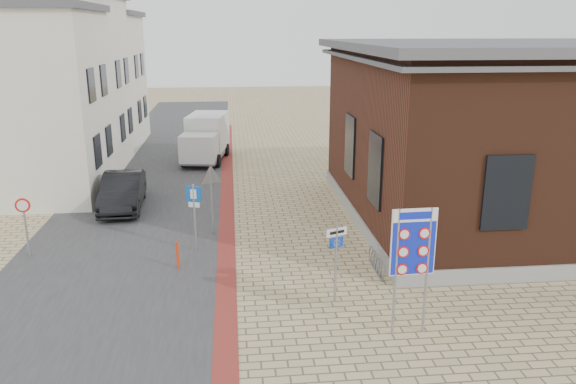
{
  "coord_description": "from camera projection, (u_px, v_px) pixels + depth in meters",
  "views": [
    {
      "loc": [
        -1.72,
        -13.55,
        7.28
      ],
      "look_at": [
        0.04,
        3.72,
        2.2
      ],
      "focal_mm": 35.0,
      "sensor_mm": 36.0,
      "label": 1
    }
  ],
  "objects": [
    {
      "name": "townhouse_far",
      "position": [
        84.0,
        79.0,
        35.82
      ],
      "size": [
        7.4,
        6.4,
        8.3
      ],
      "color": "white",
      "rests_on": "ground"
    },
    {
      "name": "box_truck",
      "position": [
        206.0,
        138.0,
        31.72
      ],
      "size": [
        2.69,
        5.15,
        2.56
      ],
      "rotation": [
        0.0,
        0.0,
        -0.16
      ],
      "color": "slate",
      "rests_on": "ground"
    },
    {
      "name": "speed_sign",
      "position": [
        25.0,
        219.0,
        18.24
      ],
      "size": [
        0.48,
        0.08,
        2.02
      ],
      "rotation": [
        0.0,
        0.0,
        0.11
      ],
      "color": "gray",
      "rests_on": "ground"
    },
    {
      "name": "bike_rack",
      "position": [
        376.0,
        263.0,
        17.43
      ],
      "size": [
        0.08,
        1.8,
        0.6
      ],
      "color": "slate",
      "rests_on": "ground"
    },
    {
      "name": "parking_sign",
      "position": [
        194.0,
        206.0,
        18.61
      ],
      "size": [
        0.51,
        0.19,
        2.36
      ],
      "rotation": [
        0.0,
        0.0,
        -0.3
      ],
      "color": "gray",
      "rests_on": "ground"
    },
    {
      "name": "ground",
      "position": [
        300.0,
        309.0,
        15.15
      ],
      "size": [
        120.0,
        120.0,
        0.0
      ],
      "primitive_type": "plane",
      "color": "tan",
      "rests_on": "ground"
    },
    {
      "name": "road_strip",
      "position": [
        159.0,
        175.0,
        28.93
      ],
      "size": [
        7.0,
        60.0,
        0.02
      ],
      "primitive_type": "cube",
      "color": "#38383A",
      "rests_on": "ground"
    },
    {
      "name": "essen_sign",
      "position": [
        336.0,
        251.0,
        15.1
      ],
      "size": [
        0.59,
        0.27,
        2.3
      ],
      "rotation": [
        0.0,
        0.0,
        0.39
      ],
      "color": "gray",
      "rests_on": "ground"
    },
    {
      "name": "bollard",
      "position": [
        178.0,
        255.0,
        17.53
      ],
      "size": [
        0.09,
        0.09,
        0.91
      ],
      "primitive_type": "cylinder",
      "rotation": [
        0.0,
        0.0,
        0.14
      ],
      "color": "red",
      "rests_on": "ground"
    },
    {
      "name": "yield_sign",
      "position": [
        211.0,
        182.0,
        20.08
      ],
      "size": [
        0.89,
        0.33,
        2.57
      ],
      "rotation": [
        0.0,
        0.0,
        0.3
      ],
      "color": "gray",
      "rests_on": "ground"
    },
    {
      "name": "brick_building",
      "position": [
        509.0,
        130.0,
        21.72
      ],
      "size": [
        13.0,
        13.0,
        6.8
      ],
      "color": "gray",
      "rests_on": "ground"
    },
    {
      "name": "border_sign",
      "position": [
        413.0,
        244.0,
        13.3
      ],
      "size": [
        1.11,
        0.1,
        3.25
      ],
      "rotation": [
        0.0,
        0.0,
        0.04
      ],
      "color": "gray",
      "rests_on": "ground"
    },
    {
      "name": "curb_strip",
      "position": [
        227.0,
        201.0,
        24.49
      ],
      "size": [
        0.6,
        40.0,
        0.02
      ],
      "primitive_type": "cube",
      "color": "maroon",
      "rests_on": "ground"
    },
    {
      "name": "townhouse_near",
      "position": [
        16.0,
        103.0,
        24.36
      ],
      "size": [
        7.4,
        6.4,
        8.3
      ],
      "color": "white",
      "rests_on": "ground"
    },
    {
      "name": "townhouse_mid",
      "position": [
        56.0,
        81.0,
        29.98
      ],
      "size": [
        7.4,
        6.4,
        9.1
      ],
      "color": "white",
      "rests_on": "ground"
    },
    {
      "name": "sedan",
      "position": [
        123.0,
        191.0,
        23.41
      ],
      "size": [
        1.82,
        4.55,
        1.47
      ],
      "primitive_type": "imported",
      "rotation": [
        0.0,
        0.0,
        0.06
      ],
      "color": "black",
      "rests_on": "ground"
    }
  ]
}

